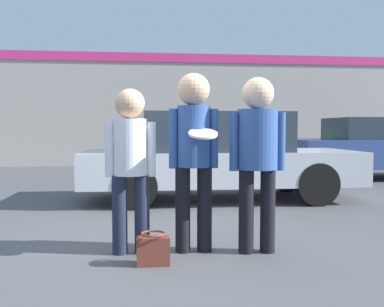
# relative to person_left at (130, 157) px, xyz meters

# --- Properties ---
(ground_plane) EXTENTS (56.00, 56.00, 0.00)m
(ground_plane) POSITION_rel_person_left_xyz_m (0.30, 0.23, -0.96)
(ground_plane) COLOR #4C4C4F
(storefront_building) EXTENTS (24.00, 0.22, 3.77)m
(storefront_building) POSITION_rel_person_left_xyz_m (0.30, 10.31, 0.95)
(storefront_building) COLOR #B2A89E
(storefront_building) RESTS_ON ground
(person_left) EXTENTS (0.50, 0.33, 1.63)m
(person_left) POSITION_rel_person_left_xyz_m (0.00, 0.00, 0.00)
(person_left) COLOR #1E2338
(person_left) RESTS_ON ground
(person_middle_with_frisbee) EXTENTS (0.50, 0.54, 1.79)m
(person_middle_with_frisbee) POSITION_rel_person_left_xyz_m (0.63, -0.01, 0.12)
(person_middle_with_frisbee) COLOR black
(person_middle_with_frisbee) RESTS_ON ground
(person_right) EXTENTS (0.56, 0.39, 1.75)m
(person_right) POSITION_rel_person_left_xyz_m (1.25, -0.10, 0.10)
(person_right) COLOR black
(person_right) RESTS_ON ground
(parked_car_near) EXTENTS (4.70, 1.78, 1.52)m
(parked_car_near) POSITION_rel_person_left_xyz_m (1.41, 3.13, -0.20)
(parked_car_near) COLOR #B7BABF
(parked_car_near) RESTS_ON ground
(parked_car_far) EXTENTS (4.58, 1.85, 1.51)m
(parked_car_far) POSITION_rel_person_left_xyz_m (6.05, 5.92, -0.19)
(parked_car_far) COLOR #334784
(parked_car_far) RESTS_ON ground
(shrub) EXTENTS (1.28, 1.28, 1.28)m
(shrub) POSITION_rel_person_left_xyz_m (3.04, 9.48, -0.32)
(shrub) COLOR #387A3D
(shrub) RESTS_ON ground
(handbag) EXTENTS (0.30, 0.23, 0.30)m
(handbag) POSITION_rel_person_left_xyz_m (0.21, -0.39, -0.82)
(handbag) COLOR brown
(handbag) RESTS_ON ground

